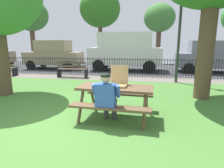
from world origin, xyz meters
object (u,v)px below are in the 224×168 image
far_tree_midleft (100,9)px  far_tree_center (160,19)px  lamp_post_walkway (180,23)px  parked_car_center (125,51)px  pizza_box_open (118,82)px  parked_car_right (213,56)px  pizza_slice_on_table (100,86)px  far_tree_left (31,16)px  person_on_park_bench (0,64)px  adult_at_table (107,96)px  picnic_table_foreground (115,93)px  park_bench_center (72,70)px  park_bench_left (3,68)px  parked_car_left (54,54)px

far_tree_midleft → far_tree_center: 5.70m
lamp_post_walkway → parked_car_center: (-2.75, 3.60, -1.36)m
pizza_box_open → parked_car_right: bearing=59.7°
pizza_slice_on_table → far_tree_left: (-10.68, 14.42, 3.76)m
person_on_park_bench → far_tree_center: far_tree_center is taller
adult_at_table → parked_car_center: bearing=93.2°
picnic_table_foreground → far_tree_left: (-11.04, 14.39, 3.94)m
far_tree_center → person_on_park_bench: bearing=-134.9°
pizza_box_open → far_tree_midleft: bearing=104.8°
pizza_slice_on_table → park_bench_center: (-2.73, 5.08, -0.36)m
adult_at_table → far_tree_left: (-10.93, 14.88, 3.88)m
adult_at_table → parked_car_right: parked_car_right is taller
park_bench_left → park_bench_center: (4.15, -0.00, 0.00)m
park_bench_left → parked_car_center: 7.43m
picnic_table_foreground → pizza_box_open: bearing=58.2°
lamp_post_walkway → parked_car_right: (2.67, 3.60, -1.66)m
picnic_table_foreground → park_bench_left: park_bench_left is taller
pizza_box_open → pizza_slice_on_table: 0.45m
lamp_post_walkway → pizza_box_open: bearing=-114.7°
pizza_slice_on_table → adult_at_table: 0.54m
adult_at_table → park_bench_center: 6.29m
pizza_box_open → far_tree_left: 18.47m
park_bench_left → pizza_box_open: bearing=-34.1°
park_bench_left → far_tree_left: far_tree_left is taller
pizza_box_open → park_bench_left: 8.83m
lamp_post_walkway → far_tree_left: (-13.20, 9.75, 1.87)m
pizza_box_open → lamp_post_walkway: lamp_post_walkway is taller
parked_car_right → far_tree_center: far_tree_center is taller
adult_at_table → far_tree_center: (2.02, 14.88, 3.34)m
person_on_park_bench → pizza_slice_on_table: bearing=-36.0°
pizza_slice_on_table → parked_car_left: size_ratio=0.07×
park_bench_left → far_tree_left: 10.90m
park_bench_left → parked_car_center: size_ratio=0.34×
person_on_park_bench → parked_car_right: bearing=14.6°
park_bench_left → far_tree_center: bearing=45.6°
park_bench_left → parked_car_right: (12.06, 3.19, 0.59)m
park_bench_center → person_on_park_bench: 4.30m
picnic_table_foreground → parked_car_left: bearing=124.6°
far_tree_left → park_bench_left: bearing=-67.9°
parked_car_center → far_tree_midleft: bearing=116.9°
parked_car_right → far_tree_center: size_ratio=0.84×
pizza_box_open → far_tree_center: bearing=82.6°
parked_car_left → parked_car_right: bearing=0.0°
picnic_table_foreground → parked_car_center: size_ratio=0.40×
pizza_box_open → park_bench_left: pizza_box_open is taller
park_bench_center → parked_car_center: 4.15m
lamp_post_walkway → parked_car_left: bearing=155.3°
far_tree_center → picnic_table_foreground: bearing=-97.5°
adult_at_table → parked_car_center: parked_car_center is taller
parked_car_left → parked_car_right: parked_car_left is taller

